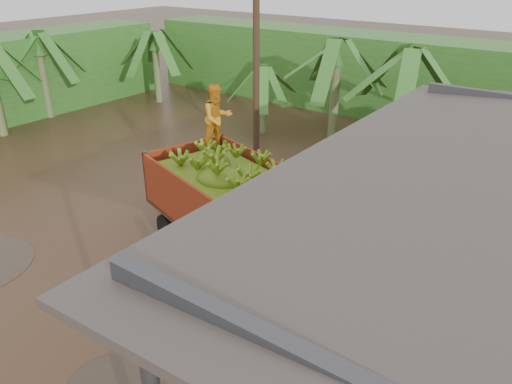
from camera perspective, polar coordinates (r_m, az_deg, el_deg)
ground at (r=12.68m, az=-15.03°, el=-8.25°), size 100.00×100.00×0.00m
hedge_north at (r=25.20m, az=10.75°, el=13.43°), size 22.00×3.00×3.60m
banana_trailer at (r=11.88m, az=-2.31°, el=-1.26°), size 6.99×3.80×4.02m
man_blue at (r=9.87m, az=-6.11°, el=-12.36°), size 0.70×0.60×1.64m
utility_pole at (r=18.29m, az=0.03°, el=15.81°), size 1.20×0.24×7.48m
banana_plants at (r=19.25m, az=-11.28°, el=9.95°), size 24.87×20.21×4.13m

